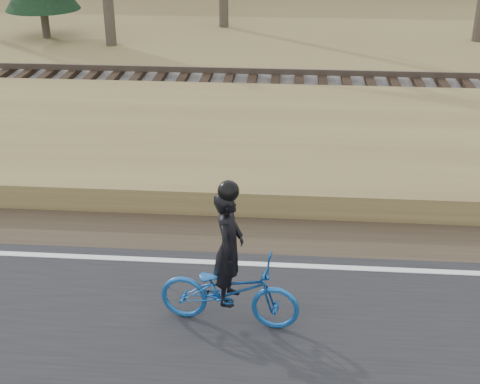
{
  "coord_description": "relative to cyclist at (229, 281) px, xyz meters",
  "views": [
    {
      "loc": [
        5.81,
        -8.28,
        5.31
      ],
      "look_at": [
        5.11,
        0.5,
        1.1
      ],
      "focal_mm": 50.0,
      "sensor_mm": 36.0,
      "label": 1
    }
  ],
  "objects": [
    {
      "name": "embankment",
      "position": [
        -5.11,
        5.42,
        -0.47
      ],
      "size": [
        120.0,
        5.0,
        0.44
      ],
      "primitive_type": "cube",
      "color": "olive",
      "rests_on": "ground"
    },
    {
      "name": "ballast",
      "position": [
        -5.11,
        9.22,
        -0.46
      ],
      "size": [
        120.0,
        3.0,
        0.45
      ],
      "primitive_type": "cube",
      "color": "slate",
      "rests_on": "ground"
    },
    {
      "name": "railroad",
      "position": [
        -5.11,
        9.22,
        -0.16
      ],
      "size": [
        120.0,
        2.4,
        0.29
      ],
      "color": "black",
      "rests_on": "ballast"
    },
    {
      "name": "cyclist",
      "position": [
        0.0,
        0.0,
        0.0
      ],
      "size": [
        1.86,
        0.84,
        2.0
      ],
      "rotation": [
        0.0,
        0.0,
        1.45
      ],
      "color": "#164F9D",
      "rests_on": "road"
    }
  ]
}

